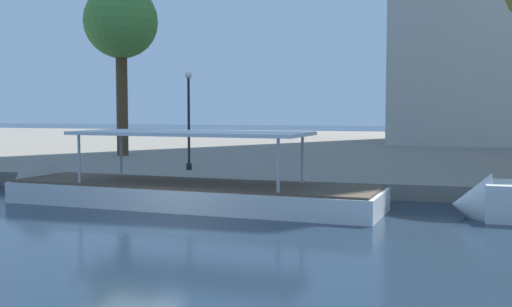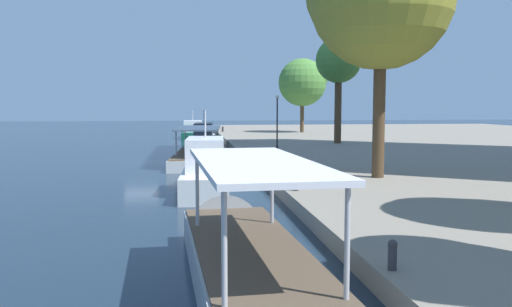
{
  "view_description": "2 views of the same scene",
  "coord_description": "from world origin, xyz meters",
  "px_view_note": "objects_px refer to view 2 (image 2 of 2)",
  "views": [
    {
      "loc": [
        8.33,
        -16.44,
        3.48
      ],
      "look_at": [
        1.9,
        6.35,
        1.78
      ],
      "focal_mm": 44.23,
      "sensor_mm": 36.0,
      "label": 1
    },
    {
      "loc": [
        40.61,
        3.45,
        4.33
      ],
      "look_at": [
        6.01,
        7.97,
        1.16
      ],
      "focal_mm": 37.29,
      "sensor_mm": 36.0,
      "label": 2
    }
  ],
  "objects_px": {
    "motor_yacht_1": "(204,140)",
    "tour_boat_4": "(248,268)",
    "mooring_bollard_0": "(223,129)",
    "tree_2": "(337,62)",
    "tour_boat_2": "(200,157)",
    "mooring_bollard_2": "(392,254)",
    "mooring_bollard_1": "(296,181)",
    "tree_3": "(373,0)",
    "motor_yacht_3": "(206,175)",
    "tree_4": "(304,81)",
    "motor_yacht_0": "(193,133)",
    "lamp_post": "(277,121)"
  },
  "relations": [
    {
      "from": "motor_yacht_1",
      "to": "tree_2",
      "type": "bearing_deg",
      "value": -109.04
    },
    {
      "from": "tour_boat_4",
      "to": "tree_2",
      "type": "relative_size",
      "value": 1.2
    },
    {
      "from": "lamp_post",
      "to": "tour_boat_4",
      "type": "bearing_deg",
      "value": -11.0
    },
    {
      "from": "mooring_bollard_0",
      "to": "tree_2",
      "type": "xyz_separation_m",
      "value": [
        24.69,
        9.48,
        7.54
      ]
    },
    {
      "from": "tree_4",
      "to": "mooring_bollard_1",
      "type": "bearing_deg",
      "value": -12.94
    },
    {
      "from": "motor_yacht_1",
      "to": "mooring_bollard_1",
      "type": "distance_m",
      "value": 33.6
    },
    {
      "from": "tour_boat_4",
      "to": "mooring_bollard_2",
      "type": "xyz_separation_m",
      "value": [
        1.28,
        3.13,
        0.6
      ]
    },
    {
      "from": "tour_boat_4",
      "to": "motor_yacht_0",
      "type": "bearing_deg",
      "value": -2.37
    },
    {
      "from": "tree_4",
      "to": "tree_2",
      "type": "bearing_deg",
      "value": -3.95
    },
    {
      "from": "mooring_bollard_1",
      "to": "motor_yacht_0",
      "type": "bearing_deg",
      "value": -175.4
    },
    {
      "from": "mooring_bollard_0",
      "to": "tree_2",
      "type": "distance_m",
      "value": 27.5
    },
    {
      "from": "tree_2",
      "to": "motor_yacht_0",
      "type": "bearing_deg",
      "value": -145.91
    },
    {
      "from": "tour_boat_4",
      "to": "mooring_bollard_0",
      "type": "bearing_deg",
      "value": -6.3
    },
    {
      "from": "motor_yacht_3",
      "to": "tree_2",
      "type": "relative_size",
      "value": 0.91
    },
    {
      "from": "motor_yacht_1",
      "to": "motor_yacht_0",
      "type": "bearing_deg",
      "value": 7.95
    },
    {
      "from": "motor_yacht_1",
      "to": "tour_boat_4",
      "type": "bearing_deg",
      "value": -176.37
    },
    {
      "from": "lamp_post",
      "to": "tree_3",
      "type": "bearing_deg",
      "value": 6.65
    },
    {
      "from": "tour_boat_2",
      "to": "tour_boat_4",
      "type": "xyz_separation_m",
      "value": [
        29.28,
        0.42,
        0.15
      ]
    },
    {
      "from": "motor_yacht_0",
      "to": "tree_2",
      "type": "relative_size",
      "value": 1.03
    },
    {
      "from": "tour_boat_2",
      "to": "tree_3",
      "type": "bearing_deg",
      "value": -146.85
    },
    {
      "from": "mooring_bollard_2",
      "to": "tour_boat_4",
      "type": "bearing_deg",
      "value": -112.3
    },
    {
      "from": "motor_yacht_3",
      "to": "mooring_bollard_2",
      "type": "distance_m",
      "value": 16.18
    },
    {
      "from": "mooring_bollard_0",
      "to": "tree_2",
      "type": "height_order",
      "value": "tree_2"
    },
    {
      "from": "motor_yacht_1",
      "to": "mooring_bollard_0",
      "type": "bearing_deg",
      "value": -5.52
    },
    {
      "from": "tree_4",
      "to": "mooring_bollard_2",
      "type": "bearing_deg",
      "value": -10.7
    },
    {
      "from": "mooring_bollard_2",
      "to": "tree_2",
      "type": "bearing_deg",
      "value": 165.76
    },
    {
      "from": "tour_boat_2",
      "to": "mooring_bollard_0",
      "type": "height_order",
      "value": "tour_boat_2"
    },
    {
      "from": "mooring_bollard_2",
      "to": "lamp_post",
      "type": "height_order",
      "value": "lamp_post"
    },
    {
      "from": "mooring_bollard_2",
      "to": "tour_boat_2",
      "type": "bearing_deg",
      "value": -173.37
    },
    {
      "from": "lamp_post",
      "to": "tree_3",
      "type": "height_order",
      "value": "tree_3"
    },
    {
      "from": "motor_yacht_0",
      "to": "motor_yacht_3",
      "type": "xyz_separation_m",
      "value": [
        43.83,
        0.15,
        0.2
      ]
    },
    {
      "from": "mooring_bollard_0",
      "to": "tour_boat_2",
      "type": "bearing_deg",
      "value": -6.91
    },
    {
      "from": "tree_3",
      "to": "mooring_bollard_0",
      "type": "bearing_deg",
      "value": -174.95
    },
    {
      "from": "mooring_bollard_1",
      "to": "tree_2",
      "type": "height_order",
      "value": "tree_2"
    },
    {
      "from": "motor_yacht_1",
      "to": "mooring_bollard_0",
      "type": "height_order",
      "value": "motor_yacht_1"
    },
    {
      "from": "tour_boat_2",
      "to": "lamp_post",
      "type": "bearing_deg",
      "value": -72.49
    },
    {
      "from": "lamp_post",
      "to": "mooring_bollard_1",
      "type": "bearing_deg",
      "value": -7.46
    },
    {
      "from": "motor_yacht_3",
      "to": "mooring_bollard_0",
      "type": "xyz_separation_m",
      "value": [
        -48.22,
        4.11,
        0.2
      ]
    },
    {
      "from": "tour_boat_2",
      "to": "mooring_bollard_0",
      "type": "relative_size",
      "value": 20.7
    },
    {
      "from": "tour_boat_4",
      "to": "tree_2",
      "type": "height_order",
      "value": "tree_2"
    },
    {
      "from": "motor_yacht_1",
      "to": "tour_boat_2",
      "type": "height_order",
      "value": "motor_yacht_1"
    },
    {
      "from": "mooring_bollard_0",
      "to": "tree_2",
      "type": "relative_size",
      "value": 0.07
    },
    {
      "from": "tree_2",
      "to": "mooring_bollard_2",
      "type": "bearing_deg",
      "value": -14.24
    },
    {
      "from": "motor_yacht_0",
      "to": "tour_boat_2",
      "type": "bearing_deg",
      "value": -179.02
    },
    {
      "from": "mooring_bollard_1",
      "to": "tree_3",
      "type": "xyz_separation_m",
      "value": [
        -3.84,
        4.69,
        8.6
      ]
    },
    {
      "from": "tree_2",
      "to": "tour_boat_2",
      "type": "bearing_deg",
      "value": -57.16
    },
    {
      "from": "mooring_bollard_2",
      "to": "tree_3",
      "type": "bearing_deg",
      "value": 162.33
    },
    {
      "from": "tour_boat_4",
      "to": "tree_4",
      "type": "bearing_deg",
      "value": -16.8
    },
    {
      "from": "mooring_bollard_1",
      "to": "tree_2",
      "type": "xyz_separation_m",
      "value": [
        -28.02,
        9.85,
        7.52
      ]
    },
    {
      "from": "motor_yacht_0",
      "to": "tree_3",
      "type": "distance_m",
      "value": 46.19
    }
  ]
}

